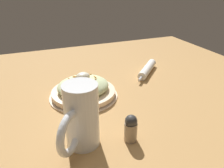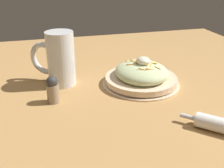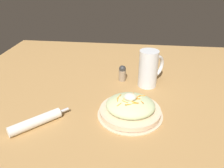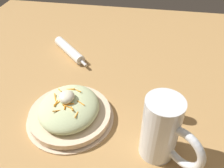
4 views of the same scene
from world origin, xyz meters
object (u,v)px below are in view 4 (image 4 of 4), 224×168
salad_plate (70,111)px  napkin_roll (69,50)px  salt_shaker (172,107)px  beer_mug (162,133)px

salad_plate → napkin_roll: (-0.31, -0.10, -0.01)m
napkin_roll → salt_shaker: bearing=54.7°
beer_mug → salad_plate: bearing=-106.1°
salad_plate → beer_mug: (0.07, 0.24, 0.04)m
beer_mug → salt_shaker: size_ratio=2.18×
salad_plate → napkin_roll: size_ratio=1.41×
salad_plate → napkin_roll: bearing=-162.0°
napkin_roll → salt_shaker: (0.26, 0.37, 0.02)m
salt_shaker → napkin_roll: bearing=-125.3°
napkin_roll → salt_shaker: 0.46m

